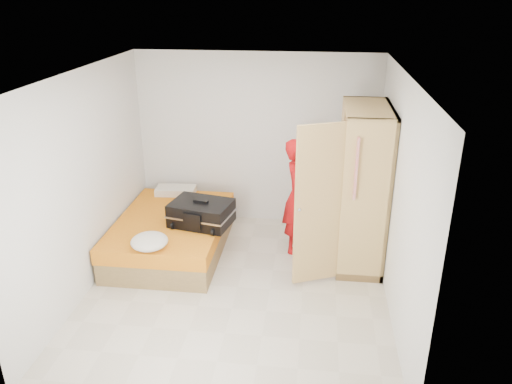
# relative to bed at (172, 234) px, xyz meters

# --- Properties ---
(room) EXTENTS (4.00, 4.02, 2.60)m
(room) POSITION_rel_bed_xyz_m (1.05, -0.81, 1.05)
(room) COLOR beige
(room) RESTS_ON ground
(bed) EXTENTS (1.42, 2.02, 0.50)m
(bed) POSITION_rel_bed_xyz_m (0.00, 0.00, 0.00)
(bed) COLOR olive
(bed) RESTS_ON ground
(wardrobe) EXTENTS (1.13, 1.42, 2.10)m
(wardrobe) POSITION_rel_bed_xyz_m (2.50, 0.03, 0.75)
(wardrobe) COLOR #D6B868
(wardrobe) RESTS_ON ground
(person) EXTENTS (0.47, 0.64, 1.61)m
(person) POSITION_rel_bed_xyz_m (1.72, 0.26, 0.55)
(person) COLOR red
(person) RESTS_ON ground
(suitcase) EXTENTS (0.89, 0.73, 0.34)m
(suitcase) POSITION_rel_bed_xyz_m (0.46, -0.11, 0.40)
(suitcase) COLOR black
(suitcase) RESTS_ON bed
(round_cushion) EXTENTS (0.45, 0.45, 0.17)m
(round_cushion) POSITION_rel_bed_xyz_m (-0.02, -0.84, 0.33)
(round_cushion) COLOR silver
(round_cushion) RESTS_ON bed
(pillow) EXTENTS (0.61, 0.34, 0.11)m
(pillow) POSITION_rel_bed_xyz_m (-0.16, 0.85, 0.30)
(pillow) COLOR silver
(pillow) RESTS_ON bed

